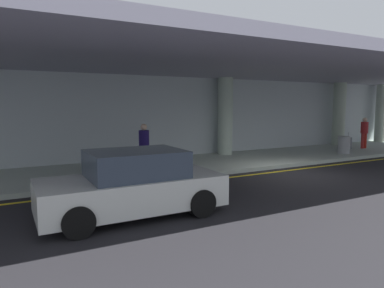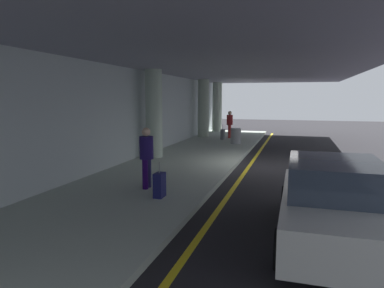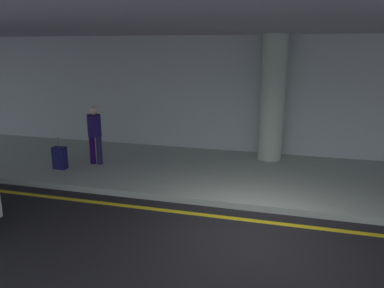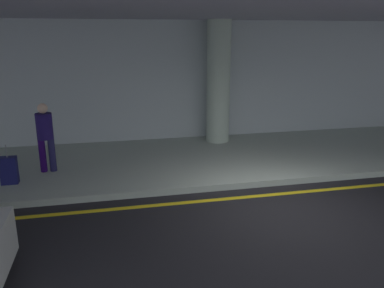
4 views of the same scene
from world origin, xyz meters
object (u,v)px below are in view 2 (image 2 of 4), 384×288
Objects in this scene: traveler_with_luggage at (230,122)px; support_column_right_mid at (217,107)px; support_column_center at (203,108)px; suitcase_upright_primary at (223,134)px; trash_bin_steel at (236,136)px; person_waiting_for_ride at (147,154)px; support_column_left_mid at (154,114)px; car_silver at (334,204)px; suitcase_upright_secondary at (159,185)px.

support_column_right_mid is at bearing 62.35° from traveler_with_luggage.
support_column_center is 4.00m from support_column_right_mid.
trash_bin_steel is (-1.72, -1.08, 0.11)m from suitcase_upright_primary.
support_column_right_mid is 16.93m from person_waiting_for_ride.
traveler_with_luggage is 2.90m from trash_bin_steel.
support_column_center is 12.96m from person_waiting_for_ride.
car_silver is (-6.80, -6.43, -1.26)m from support_column_left_mid.
support_column_left_mid is at bearing -168.61° from suitcase_upright_primary.
traveler_with_luggage reaches higher than trash_bin_steel.
trash_bin_steel is (-2.77, -2.58, -1.40)m from support_column_center.
support_column_right_mid is 4.49m from traveler_with_luggage.
traveler_with_luggage reaches higher than car_silver.
trash_bin_steel is (10.78, -0.09, 0.11)m from suitcase_upright_secondary.
support_column_left_mid is 4.29× the size of trash_bin_steel.
support_column_center is 4.29× the size of trash_bin_steel.
traveler_with_luggage is at bearing -12.27° from support_column_left_mid.
person_waiting_for_ride is (-4.81, -1.82, -0.86)m from support_column_left_mid.
trash_bin_steel is (5.23, -2.58, -1.40)m from support_column_left_mid.
traveler_with_luggage is at bearing -20.47° from person_waiting_for_ride.
car_silver is at bearing -114.20° from suitcase_upright_secondary.
suitcase_upright_secondary is (-13.49, -0.77, -0.65)m from traveler_with_luggage.
support_column_center is at bearing 127.53° from traveler_with_luggage.
support_column_center and support_column_right_mid have the same top height.
support_column_center reaches higher than car_silver.
support_column_center is at bearing 4.01° from suitcase_upright_secondary.
trash_bin_steel is at bearing -26.27° from support_column_left_mid.
car_silver is 2.44× the size of person_waiting_for_ride.
support_column_center reaches higher than suitcase_upright_primary.
car_silver is at bearing -136.61° from support_column_left_mid.
traveler_with_luggage is at bearing -156.89° from support_column_right_mid.
support_column_right_mid is 4.29× the size of trash_bin_steel.
person_waiting_for_ride is (-12.75, -0.09, 0.00)m from traveler_with_luggage.
support_column_left_mid is 2.17× the size of traveler_with_luggage.
car_silver is (-18.80, -6.43, -1.26)m from support_column_right_mid.
support_column_left_mid is 7.27m from suitcase_upright_primary.
suitcase_upright_secondary reaches higher than trash_bin_steel.
support_column_left_mid reaches higher than suitcase_upright_primary.
suitcase_upright_primary is at bearing 22.63° from car_silver.
suitcase_upright_primary is at bearing -163.44° from support_column_right_mid.
car_silver is at bearing -162.27° from trash_bin_steel.
support_column_center is 4.06× the size of suitcase_upright_secondary.
support_column_left_mid is 8.18m from traveler_with_luggage.
support_column_center is 4.04m from trash_bin_steel.
suitcase_upright_primary is at bearing 32.18° from trash_bin_steel.
support_column_center is 0.89× the size of car_silver.
traveler_with_luggage is (7.95, -1.73, -0.86)m from support_column_left_mid.
support_column_right_mid is 2.17× the size of traveler_with_luggage.
trash_bin_steel is at bearing -159.11° from support_column_right_mid.
person_waiting_for_ride is at bearing -154.86° from suitcase_upright_primary.
support_column_right_mid is at bearing 1.66° from suitcase_upright_secondary.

